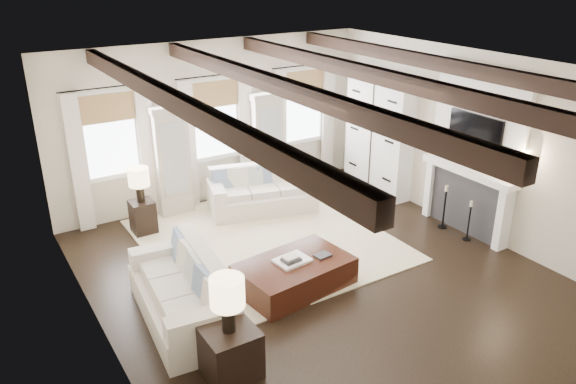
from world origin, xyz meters
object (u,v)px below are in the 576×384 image
sofa_back (261,193)px  sofa_left (186,294)px  side_table_front (230,352)px  side_table_back (143,217)px  ottoman (294,274)px

sofa_back → sofa_left: bearing=-135.2°
sofa_left → side_table_front: (-0.00, -1.32, -0.07)m
sofa_left → side_table_back: size_ratio=3.70×
sofa_back → sofa_left: sofa_left is taller
sofa_left → ottoman: 1.67m
side_table_front → side_table_back: (0.35, 4.18, -0.00)m
sofa_back → sofa_left: size_ratio=0.98×
ottoman → side_table_back: bearing=107.5°
sofa_left → side_table_back: sofa_left is taller
sofa_back → side_table_back: bearing=173.9°
sofa_left → side_table_front: 1.32m
sofa_left → sofa_back: bearing=44.8°
side_table_back → ottoman: bearing=-66.2°
sofa_left → ottoman: bearing=-4.1°
side_table_front → side_table_back: size_ratio=1.01×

